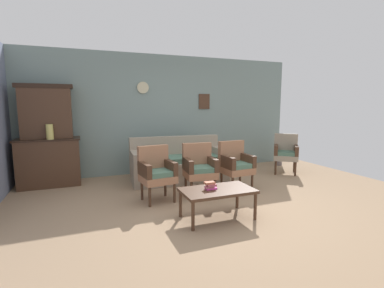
# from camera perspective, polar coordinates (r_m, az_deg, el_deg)

# --- Properties ---
(ground_plane) EXTENTS (7.68, 7.68, 0.00)m
(ground_plane) POSITION_cam_1_polar(r_m,az_deg,el_deg) (4.49, 5.33, -12.58)
(ground_plane) COLOR #997A5B
(wall_back_with_decor) EXTENTS (6.40, 0.09, 2.70)m
(wall_back_with_decor) POSITION_cam_1_polar(r_m,az_deg,el_deg) (6.66, -4.81, 6.06)
(wall_back_with_decor) COLOR gray
(wall_back_with_decor) RESTS_ON ground
(side_cabinet) EXTENTS (1.16, 0.55, 0.93)m
(side_cabinet) POSITION_cam_1_polar(r_m,az_deg,el_deg) (6.13, -26.97, -3.30)
(side_cabinet) COLOR #472D1E
(side_cabinet) RESTS_ON ground
(cabinet_upper_hutch) EXTENTS (0.99, 0.38, 1.03)m
(cabinet_upper_hutch) POSITION_cam_1_polar(r_m,az_deg,el_deg) (6.11, -27.49, 5.94)
(cabinet_upper_hutch) COLOR #472D1E
(cabinet_upper_hutch) RESTS_ON side_cabinet
(vase_on_cabinet) EXTENTS (0.13, 0.13, 0.29)m
(vase_on_cabinet) POSITION_cam_1_polar(r_m,az_deg,el_deg) (5.87, -26.93, 2.23)
(vase_on_cabinet) COLOR #CFC063
(vase_on_cabinet) RESTS_ON side_cabinet
(floral_couch) EXTENTS (1.98, 0.91, 0.90)m
(floral_couch) POSITION_cam_1_polar(r_m,az_deg,el_deg) (5.88, -2.77, -4.27)
(floral_couch) COLOR gray
(floral_couch) RESTS_ON ground
(armchair_near_couch_end) EXTENTS (0.57, 0.55, 0.90)m
(armchair_near_couch_end) POSITION_cam_1_polar(r_m,az_deg,el_deg) (4.65, -7.22, -5.43)
(armchair_near_couch_end) COLOR #9E6B4C
(armchair_near_couch_end) RESTS_ON ground
(armchair_by_doorway) EXTENTS (0.57, 0.54, 0.90)m
(armchair_by_doorway) POSITION_cam_1_polar(r_m,az_deg,el_deg) (4.92, 1.50, -4.64)
(armchair_by_doorway) COLOR #9E6B4C
(armchair_by_doorway) RESTS_ON ground
(armchair_row_middle) EXTENTS (0.55, 0.52, 0.90)m
(armchair_row_middle) POSITION_cam_1_polar(r_m,az_deg,el_deg) (5.26, 8.82, -3.88)
(armchair_row_middle) COLOR #9E6B4C
(armchair_row_middle) RESTS_ON ground
(wingback_chair_by_fireplace) EXTENTS (0.71, 0.71, 0.90)m
(wingback_chair_by_fireplace) POSITION_cam_1_polar(r_m,az_deg,el_deg) (6.81, 18.50, -1.49)
(wingback_chair_by_fireplace) COLOR gray
(wingback_chair_by_fireplace) RESTS_ON ground
(coffee_table) EXTENTS (1.00, 0.56, 0.42)m
(coffee_table) POSITION_cam_1_polar(r_m,az_deg,el_deg) (3.94, 5.20, -9.75)
(coffee_table) COLOR #472D1E
(coffee_table) RESTS_ON ground
(book_stack_on_table) EXTENTS (0.17, 0.10, 0.10)m
(book_stack_on_table) POSITION_cam_1_polar(r_m,az_deg,el_deg) (3.91, 3.75, -8.41)
(book_stack_on_table) COLOR #EC42A6
(book_stack_on_table) RESTS_ON coffee_table
(floor_vase_by_wall) EXTENTS (0.19, 0.19, 0.70)m
(floor_vase_by_wall) POSITION_cam_1_polar(r_m,az_deg,el_deg) (7.67, 17.22, -1.54)
(floor_vase_by_wall) COLOR #6A605F
(floor_vase_by_wall) RESTS_ON ground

